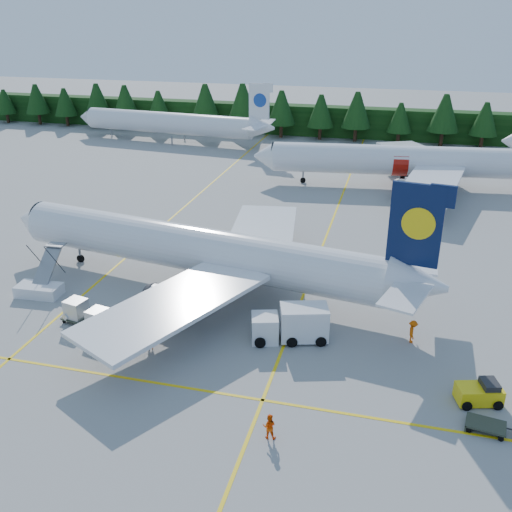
% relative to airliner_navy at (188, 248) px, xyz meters
% --- Properties ---
extents(ground, '(320.00, 320.00, 0.00)m').
position_rel_airliner_navy_xyz_m(ground, '(5.14, -9.54, -3.78)').
color(ground, gray).
rests_on(ground, ground).
extents(taxi_stripe_a, '(0.25, 120.00, 0.01)m').
position_rel_airliner_navy_xyz_m(taxi_stripe_a, '(-8.86, 10.46, -3.77)').
color(taxi_stripe_a, yellow).
rests_on(taxi_stripe_a, ground).
extents(taxi_stripe_b, '(0.25, 120.00, 0.01)m').
position_rel_airliner_navy_xyz_m(taxi_stripe_b, '(11.14, 10.46, -3.77)').
color(taxi_stripe_b, yellow).
rests_on(taxi_stripe_b, ground).
extents(taxi_stripe_cross, '(80.00, 0.25, 0.01)m').
position_rel_airliner_navy_xyz_m(taxi_stripe_cross, '(5.14, -15.54, -3.77)').
color(taxi_stripe_cross, yellow).
rests_on(taxi_stripe_cross, ground).
extents(treeline_hedge, '(220.00, 4.00, 6.00)m').
position_rel_airliner_navy_xyz_m(treeline_hedge, '(5.14, 72.46, -0.78)').
color(treeline_hedge, black).
rests_on(treeline_hedge, ground).
extents(airliner_navy, '(42.98, 35.09, 12.56)m').
position_rel_airliner_navy_xyz_m(airliner_navy, '(0.00, 0.00, 0.00)').
color(airliner_navy, silver).
rests_on(airliner_navy, ground).
extents(airliner_red, '(43.95, 35.98, 12.80)m').
position_rel_airliner_navy_xyz_m(airliner_red, '(17.88, 38.68, 0.07)').
color(airliner_red, silver).
rests_on(airliner_red, ground).
extents(airliner_far_left, '(41.39, 7.83, 12.04)m').
position_rel_airliner_navy_xyz_m(airliner_far_left, '(-27.46, 58.98, -0.00)').
color(airliner_far_left, silver).
rests_on(airliner_far_left, ground).
extents(airstairs, '(4.20, 5.70, 3.68)m').
position_rel_airliner_navy_xyz_m(airstairs, '(-12.74, -5.37, -2.98)').
color(airstairs, silver).
rests_on(airstairs, ground).
extents(service_truck, '(6.45, 3.82, 2.93)m').
position_rel_airliner_navy_xyz_m(service_truck, '(11.40, -7.41, -2.32)').
color(service_truck, white).
rests_on(service_truck, ground).
extents(baggage_tug, '(3.27, 2.33, 1.58)m').
position_rel_airliner_navy_xyz_m(baggage_tug, '(25.45, -12.06, -3.00)').
color(baggage_tug, yellow).
rests_on(baggage_tug, ground).
extents(uld_pair, '(5.26, 3.25, 1.73)m').
position_rel_airliner_navy_xyz_m(uld_pair, '(-5.39, -9.68, -2.61)').
color(uld_pair, '#313728').
rests_on(uld_pair, ground).
extents(crew_a, '(0.63, 0.47, 1.56)m').
position_rel_airliner_navy_xyz_m(crew_a, '(1.06, -11.46, -3.00)').
color(crew_a, '#E85304').
rests_on(crew_a, ground).
extents(crew_b, '(0.91, 0.74, 1.75)m').
position_rel_airliner_navy_xyz_m(crew_b, '(12.41, -19.01, -2.90)').
color(crew_b, '#EB4804').
rests_on(crew_b, ground).
extents(crew_c, '(0.56, 0.82, 1.95)m').
position_rel_airliner_navy_xyz_m(crew_c, '(20.97, -5.39, -2.80)').
color(crew_c, '#E45304').
rests_on(crew_c, ground).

